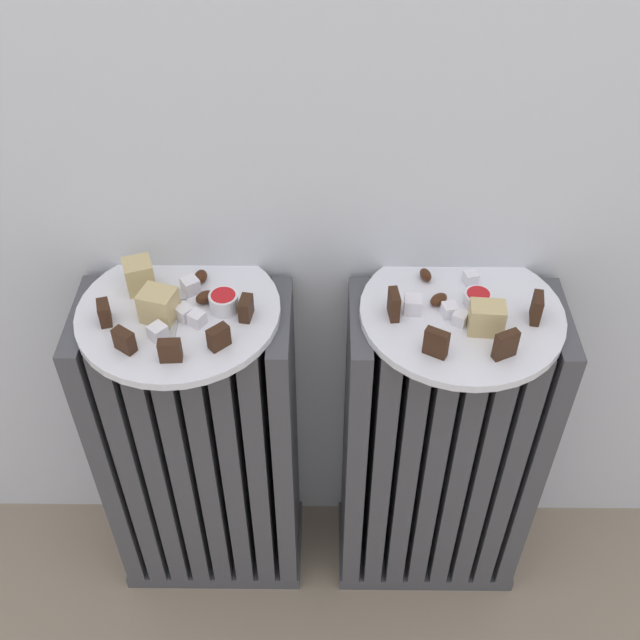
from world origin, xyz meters
TOP-DOWN VIEW (x-y plane):
  - radiator_left at (-0.20, 0.28)m, footprint 0.32×0.17m
  - radiator_right at (0.20, 0.28)m, footprint 0.32×0.17m
  - plate_left at (-0.20, 0.28)m, footprint 0.29×0.29m
  - plate_right at (0.20, 0.28)m, footprint 0.29×0.29m
  - dark_cake_slice_left_0 at (-0.29, 0.25)m, footprint 0.02×0.03m
  - dark_cake_slice_left_1 at (-0.26, 0.20)m, footprint 0.03×0.03m
  - dark_cake_slice_left_2 at (-0.19, 0.18)m, footprint 0.03×0.02m
  - dark_cake_slice_left_3 at (-0.13, 0.21)m, footprint 0.03×0.03m
  - dark_cake_slice_left_4 at (-0.10, 0.26)m, footprint 0.02×0.03m
  - marble_cake_slice_left_0 at (-0.26, 0.32)m, footprint 0.05×0.05m
  - marble_cake_slice_left_1 at (-0.22, 0.26)m, footprint 0.06×0.05m
  - turkish_delight_left_0 at (-0.18, 0.32)m, footprint 0.03×0.03m
  - turkish_delight_left_1 at (-0.19, 0.26)m, footprint 0.03×0.03m
  - turkish_delight_left_2 at (-0.17, 0.25)m, footprint 0.03×0.03m
  - turkish_delight_left_3 at (-0.22, 0.22)m, footprint 0.03×0.03m
  - medjool_date_left_0 at (-0.17, 0.34)m, footprint 0.02×0.03m
  - medjool_date_left_1 at (-0.16, 0.29)m, footprint 0.03×0.03m
  - jam_bowl_left at (-0.13, 0.28)m, footprint 0.04×0.04m
  - dark_cake_slice_right_0 at (0.10, 0.27)m, footprint 0.02×0.03m
  - dark_cake_slice_right_1 at (0.15, 0.19)m, footprint 0.03×0.03m
  - dark_cake_slice_right_2 at (0.24, 0.19)m, footprint 0.03×0.02m
  - dark_cake_slice_right_3 at (0.29, 0.26)m, footprint 0.02×0.03m
  - marble_cake_slice_right_0 at (0.22, 0.24)m, footprint 0.05×0.04m
  - turkish_delight_right_0 at (0.18, 0.27)m, footprint 0.02×0.02m
  - turkish_delight_right_1 at (0.13, 0.28)m, footprint 0.03×0.03m
  - turkish_delight_right_2 at (0.19, 0.25)m, footprint 0.03×0.03m
  - turkish_delight_right_3 at (0.22, 0.34)m, footprint 0.02×0.02m
  - medjool_date_right_0 at (0.15, 0.35)m, footprint 0.02×0.03m
  - medjool_date_right_1 at (0.17, 0.29)m, footprint 0.03×0.03m
  - jam_bowl_right at (0.22, 0.29)m, footprint 0.04×0.04m
  - fork at (-0.20, 0.28)m, footprint 0.02×0.10m

SIDE VIEW (x-z plane):
  - radiator_left at x=-0.20m, z-range 0.00..0.62m
  - radiator_right at x=0.20m, z-range 0.00..0.62m
  - plate_left at x=-0.20m, z-range 0.62..0.63m
  - plate_right at x=0.20m, z-range 0.62..0.63m
  - fork at x=-0.20m, z-range 0.63..0.63m
  - medjool_date_right_1 at x=0.17m, z-range 0.63..0.65m
  - medjool_date_left_1 at x=-0.16m, z-range 0.63..0.65m
  - medjool_date_right_0 at x=0.15m, z-range 0.63..0.65m
  - medjool_date_left_0 at x=-0.17m, z-range 0.63..0.65m
  - turkish_delight_right_2 at x=0.19m, z-range 0.63..0.65m
  - turkish_delight_right_3 at x=0.22m, z-range 0.63..0.65m
  - turkish_delight_right_0 at x=0.18m, z-range 0.63..0.65m
  - turkish_delight_left_2 at x=-0.17m, z-range 0.63..0.65m
  - turkish_delight_left_1 at x=-0.19m, z-range 0.63..0.65m
  - turkish_delight_left_3 at x=-0.22m, z-range 0.63..0.65m
  - jam_bowl_right at x=0.22m, z-range 0.63..0.65m
  - turkish_delight_left_0 at x=-0.18m, z-range 0.63..0.65m
  - turkish_delight_right_1 at x=0.13m, z-range 0.63..0.66m
  - jam_bowl_left at x=-0.13m, z-range 0.63..0.66m
  - dark_cake_slice_left_0 at x=-0.29m, z-range 0.63..0.66m
  - dark_cake_slice_left_1 at x=-0.26m, z-range 0.63..0.66m
  - dark_cake_slice_left_2 at x=-0.19m, z-range 0.63..0.66m
  - dark_cake_slice_left_3 at x=-0.13m, z-range 0.63..0.66m
  - dark_cake_slice_left_4 at x=-0.10m, z-range 0.63..0.66m
  - dark_cake_slice_right_0 at x=0.10m, z-range 0.63..0.67m
  - dark_cake_slice_right_1 at x=0.15m, z-range 0.63..0.67m
  - dark_cake_slice_right_2 at x=0.24m, z-range 0.63..0.67m
  - dark_cake_slice_right_3 at x=0.29m, z-range 0.63..0.67m
  - marble_cake_slice_right_0 at x=0.22m, z-range 0.63..0.68m
  - marble_cake_slice_left_1 at x=-0.22m, z-range 0.63..0.68m
  - marble_cake_slice_left_0 at x=-0.26m, z-range 0.63..0.68m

